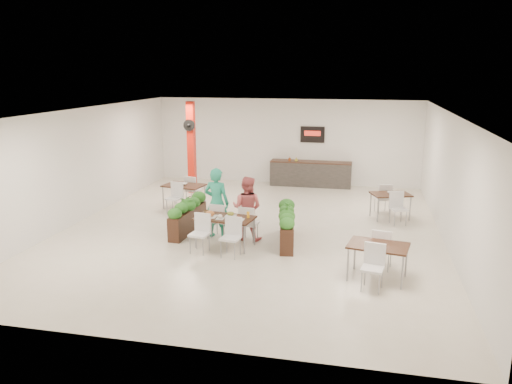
{
  "coord_description": "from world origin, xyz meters",
  "views": [
    {
      "loc": [
        2.89,
        -12.64,
        4.24
      ],
      "look_at": [
        0.16,
        -0.11,
        1.1
      ],
      "focal_mm": 35.0,
      "sensor_mm": 36.0,
      "label": 1
    }
  ],
  "objects_px": {
    "diner_man": "(217,203)",
    "planter_left": "(188,214)",
    "red_column": "(191,146)",
    "planter_right": "(287,223)",
    "main_table": "(225,222)",
    "service_counter": "(311,173)",
    "diner_woman": "(247,208)",
    "side_table_b": "(391,198)",
    "side_table_c": "(378,250)",
    "side_table_a": "(184,188)"
  },
  "relations": [
    {
      "from": "red_column",
      "to": "side_table_c",
      "type": "xyz_separation_m",
      "value": [
        6.29,
        -6.42,
        -1.02
      ]
    },
    {
      "from": "red_column",
      "to": "side_table_a",
      "type": "relative_size",
      "value": 1.92
    },
    {
      "from": "planter_left",
      "to": "side_table_b",
      "type": "xyz_separation_m",
      "value": [
        5.35,
        2.47,
        0.11
      ]
    },
    {
      "from": "planter_right",
      "to": "side_table_c",
      "type": "bearing_deg",
      "value": -39.67
    },
    {
      "from": "diner_man",
      "to": "side_table_a",
      "type": "relative_size",
      "value": 1.1
    },
    {
      "from": "service_counter",
      "to": "planter_left",
      "type": "distance_m",
      "value": 6.71
    },
    {
      "from": "diner_woman",
      "to": "side_table_b",
      "type": "relative_size",
      "value": 0.99
    },
    {
      "from": "red_column",
      "to": "planter_right",
      "type": "bearing_deg",
      "value": -48.35
    },
    {
      "from": "red_column",
      "to": "diner_woman",
      "type": "relative_size",
      "value": 1.94
    },
    {
      "from": "side_table_a",
      "to": "planter_right",
      "type": "bearing_deg",
      "value": -25.57
    },
    {
      "from": "service_counter",
      "to": "main_table",
      "type": "height_order",
      "value": "service_counter"
    },
    {
      "from": "diner_man",
      "to": "planter_left",
      "type": "relative_size",
      "value": 0.93
    },
    {
      "from": "service_counter",
      "to": "diner_man",
      "type": "xyz_separation_m",
      "value": [
        -1.73,
        -6.41,
        0.43
      ]
    },
    {
      "from": "service_counter",
      "to": "diner_woman",
      "type": "height_order",
      "value": "service_counter"
    },
    {
      "from": "side_table_a",
      "to": "side_table_b",
      "type": "bearing_deg",
      "value": 11.22
    },
    {
      "from": "side_table_a",
      "to": "planter_left",
      "type": "bearing_deg",
      "value": -58.07
    },
    {
      "from": "service_counter",
      "to": "side_table_a",
      "type": "height_order",
      "value": "service_counter"
    },
    {
      "from": "red_column",
      "to": "side_table_b",
      "type": "height_order",
      "value": "red_column"
    },
    {
      "from": "diner_man",
      "to": "side_table_b",
      "type": "bearing_deg",
      "value": -141.0
    },
    {
      "from": "service_counter",
      "to": "planter_right",
      "type": "distance_m",
      "value": 6.48
    },
    {
      "from": "planter_left",
      "to": "main_table",
      "type": "bearing_deg",
      "value": -34.61
    },
    {
      "from": "red_column",
      "to": "diner_woman",
      "type": "height_order",
      "value": "red_column"
    },
    {
      "from": "side_table_b",
      "to": "main_table",
      "type": "bearing_deg",
      "value": -160.38
    },
    {
      "from": "diner_man",
      "to": "red_column",
      "type": "bearing_deg",
      "value": -55.55
    },
    {
      "from": "planter_left",
      "to": "side_table_c",
      "type": "bearing_deg",
      "value": -23.23
    },
    {
      "from": "planter_left",
      "to": "side_table_a",
      "type": "distance_m",
      "value": 2.45
    },
    {
      "from": "service_counter",
      "to": "diner_man",
      "type": "distance_m",
      "value": 6.65
    },
    {
      "from": "red_column",
      "to": "side_table_c",
      "type": "bearing_deg",
      "value": -45.61
    },
    {
      "from": "diner_woman",
      "to": "main_table",
      "type": "bearing_deg",
      "value": 65.82
    },
    {
      "from": "diner_woman",
      "to": "side_table_c",
      "type": "bearing_deg",
      "value": 157.67
    },
    {
      "from": "side_table_b",
      "to": "side_table_c",
      "type": "xyz_separation_m",
      "value": [
        -0.44,
        -4.57,
        0.01
      ]
    },
    {
      "from": "main_table",
      "to": "side_table_a",
      "type": "height_order",
      "value": "same"
    },
    {
      "from": "side_table_a",
      "to": "side_table_c",
      "type": "relative_size",
      "value": 1.0
    },
    {
      "from": "side_table_c",
      "to": "side_table_b",
      "type": "bearing_deg",
      "value": 94.89
    },
    {
      "from": "planter_right",
      "to": "side_table_b",
      "type": "height_order",
      "value": "planter_right"
    },
    {
      "from": "side_table_b",
      "to": "service_counter",
      "type": "bearing_deg",
      "value": 106.6
    },
    {
      "from": "planter_left",
      "to": "side_table_b",
      "type": "height_order",
      "value": "planter_left"
    },
    {
      "from": "planter_right",
      "to": "planter_left",
      "type": "bearing_deg",
      "value": 173.86
    },
    {
      "from": "side_table_b",
      "to": "planter_right",
      "type": "bearing_deg",
      "value": -153.36
    },
    {
      "from": "side_table_a",
      "to": "side_table_b",
      "type": "height_order",
      "value": "same"
    },
    {
      "from": "main_table",
      "to": "diner_woman",
      "type": "height_order",
      "value": "diner_woman"
    },
    {
      "from": "red_column",
      "to": "side_table_c",
      "type": "relative_size",
      "value": 1.92
    },
    {
      "from": "service_counter",
      "to": "side_table_b",
      "type": "bearing_deg",
      "value": -53.67
    },
    {
      "from": "main_table",
      "to": "diner_man",
      "type": "distance_m",
      "value": 0.81
    },
    {
      "from": "diner_woman",
      "to": "side_table_c",
      "type": "relative_size",
      "value": 0.99
    },
    {
      "from": "main_table",
      "to": "side_table_c",
      "type": "xyz_separation_m",
      "value": [
        3.63,
        -1.23,
        -0.01
      ]
    },
    {
      "from": "side_table_c",
      "to": "main_table",
      "type": "bearing_deg",
      "value": 171.77
    },
    {
      "from": "red_column",
      "to": "side_table_b",
      "type": "distance_m",
      "value": 7.06
    },
    {
      "from": "side_table_b",
      "to": "side_table_a",
      "type": "bearing_deg",
      "value": 162.12
    },
    {
      "from": "side_table_b",
      "to": "red_column",
      "type": "bearing_deg",
      "value": 144.87
    }
  ]
}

